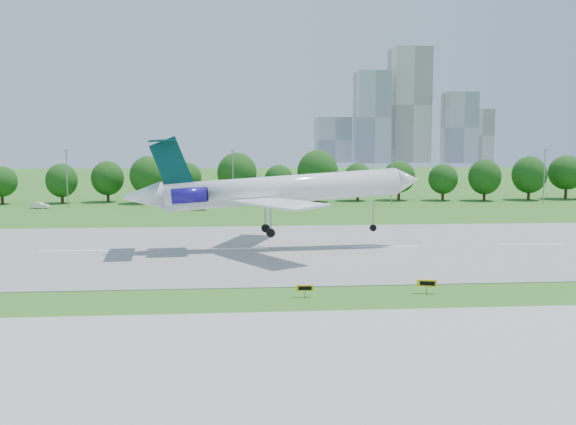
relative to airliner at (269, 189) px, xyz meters
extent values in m
plane|color=#276219|center=(15.39, -24.81, -7.78)|extent=(600.00, 600.00, 0.00)
cube|color=gray|center=(15.39, 0.19, -7.74)|extent=(400.00, 45.00, 0.08)
cube|color=#ADADA8|center=(15.39, -42.81, -7.74)|extent=(400.00, 23.00, 0.08)
cylinder|color=#382314|center=(-44.61, 67.19, -5.98)|extent=(0.70, 0.70, 3.60)
sphere|color=#0E3A0E|center=(-44.61, 67.19, -1.58)|extent=(8.40, 8.40, 8.40)
cylinder|color=#382314|center=(-4.61, 67.19, -5.98)|extent=(0.70, 0.70, 3.60)
sphere|color=#0E3A0E|center=(-4.61, 67.19, -1.58)|extent=(8.40, 8.40, 8.40)
cylinder|color=#382314|center=(35.39, 67.19, -5.98)|extent=(0.70, 0.70, 3.60)
sphere|color=#0E3A0E|center=(35.39, 67.19, -1.58)|extent=(8.40, 8.40, 8.40)
cylinder|color=#382314|center=(75.39, 67.19, -5.98)|extent=(0.70, 0.70, 3.60)
sphere|color=#0E3A0E|center=(75.39, 67.19, -1.58)|extent=(8.40, 8.40, 8.40)
cylinder|color=gray|center=(-39.61, 57.19, -1.78)|extent=(0.24, 0.24, 12.00)
cube|color=gray|center=(-39.61, 57.19, 4.32)|extent=(0.90, 0.25, 0.18)
cylinder|color=gray|center=(-4.61, 57.19, -1.78)|extent=(0.24, 0.24, 12.00)
cube|color=gray|center=(-4.61, 57.19, 4.32)|extent=(0.90, 0.25, 0.18)
cylinder|color=gray|center=(30.39, 57.19, -1.78)|extent=(0.24, 0.24, 12.00)
cube|color=gray|center=(30.39, 57.19, 4.32)|extent=(0.90, 0.25, 0.18)
cylinder|color=gray|center=(65.39, 57.19, -1.78)|extent=(0.24, 0.24, 12.00)
cube|color=gray|center=(65.39, 57.19, 4.32)|extent=(0.90, 0.25, 0.18)
cube|color=#B2B2B7|center=(90.39, 355.19, 23.22)|extent=(22.00, 22.00, 62.00)
cube|color=beige|center=(120.39, 370.19, 32.22)|extent=(26.00, 26.00, 80.00)
cube|color=#B2B2B7|center=(150.39, 350.19, 16.22)|extent=(20.00, 20.00, 48.00)
cube|color=beige|center=(173.39, 375.19, 11.22)|extent=(18.00, 18.00, 38.00)
cube|color=#B2B2B7|center=(67.39, 380.19, 8.22)|extent=(24.00, 24.00, 32.00)
cylinder|color=white|center=(1.90, 0.19, -0.04)|extent=(30.65, 6.53, 5.30)
cone|color=white|center=(18.58, 1.85, 0.94)|extent=(3.77, 3.86, 3.72)
cone|color=white|center=(-15.58, -1.55, -0.66)|extent=(5.37, 4.02, 3.81)
cube|color=white|center=(0.79, -7.02, -1.15)|extent=(11.05, 13.87, 0.55)
cube|color=white|center=(-0.60, 7.04, -1.15)|extent=(9.11, 14.06, 0.55)
cube|color=#053B3D|center=(-12.17, -1.21, 3.33)|extent=(5.43, 1.04, 6.89)
cube|color=#053B3D|center=(-13.17, -1.31, 6.20)|extent=(4.17, 9.87, 0.41)
cylinder|color=navy|center=(-9.90, -3.62, -0.44)|extent=(4.51, 2.34, 2.16)
cylinder|color=navy|center=(-10.41, 1.60, -0.44)|extent=(4.51, 2.34, 2.16)
cylinder|color=gray|center=(13.96, 1.39, -3.57)|extent=(0.20, 0.20, 3.53)
cylinder|color=black|center=(13.96, 1.39, -5.34)|extent=(0.93, 0.39, 0.91)
cylinder|color=gray|center=(0.11, -2.22, -3.57)|extent=(0.24, 0.24, 3.53)
cylinder|color=black|center=(0.11, -2.22, -5.34)|extent=(1.15, 0.56, 1.11)
cylinder|color=gray|center=(-0.33, 2.20, -3.57)|extent=(0.24, 0.24, 3.53)
cylinder|color=black|center=(-0.33, 2.20, -5.34)|extent=(1.15, 0.56, 1.11)
cube|color=gray|center=(1.76, -26.26, -7.43)|extent=(0.10, 0.10, 0.69)
cube|color=yellow|center=(1.76, -26.26, -6.94)|extent=(1.58, 0.22, 0.54)
cube|color=black|center=(1.75, -26.37, -6.94)|extent=(1.18, 0.05, 0.34)
cube|color=gray|center=(12.99, -25.77, -7.38)|extent=(0.14, 0.14, 0.79)
cube|color=yellow|center=(12.99, -25.77, -6.82)|extent=(1.79, 0.65, 0.62)
cube|color=black|center=(12.96, -25.89, -6.82)|extent=(1.31, 0.36, 0.39)
imported|color=white|center=(-45.10, 55.83, -7.12)|extent=(4.17, 2.09, 1.31)
imported|color=silver|center=(-11.78, 49.36, -7.18)|extent=(3.73, 2.25, 1.19)
camera|label=1|loc=(-4.48, -81.83, 5.88)|focal=40.00mm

